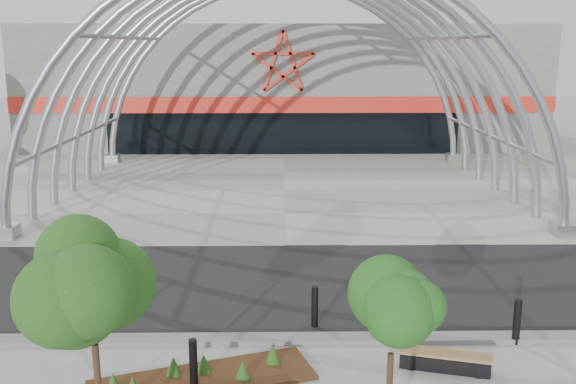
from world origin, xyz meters
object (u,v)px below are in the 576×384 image
object	(u,v)px
street_tree_0	(92,301)
bench_1	(445,362)
street_tree_1	(392,317)
bollard_2	(315,307)

from	to	relation	value
street_tree_0	bench_1	distance (m)	7.46
street_tree_0	street_tree_1	size ratio (longest dim) A/B	1.15
street_tree_0	street_tree_1	world-z (taller)	street_tree_0
bench_1	bollard_2	world-z (taller)	bollard_2
street_tree_1	street_tree_0	bearing A→B (deg)	-178.90
street_tree_1	bench_1	size ratio (longest dim) A/B	1.64
street_tree_0	bench_1	world-z (taller)	street_tree_0
bollard_2	bench_1	bearing A→B (deg)	-39.36
street_tree_0	bench_1	bearing A→B (deg)	21.10
street_tree_0	bollard_2	bearing A→B (deg)	50.14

